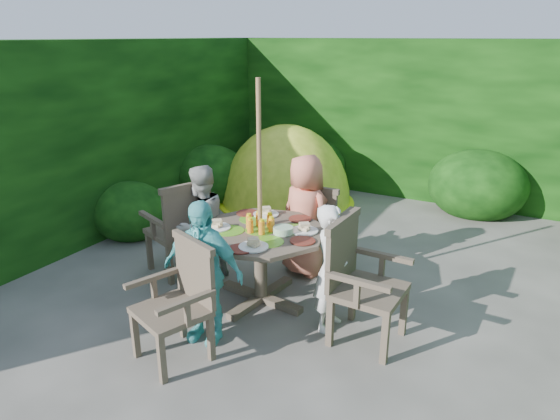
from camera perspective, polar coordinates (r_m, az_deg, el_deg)
The scene contains 13 objects.
ground at distance 5.25m, azimuth 9.26°, elevation -9.97°, with size 60.00×60.00×0.00m, color #4C4A43.
hedge_enclosure at distance 6.01m, azimuth 14.23°, elevation 6.29°, with size 9.00×9.00×2.50m.
patio_table at distance 4.87m, azimuth -2.20°, elevation -3.63°, with size 1.48×1.48×0.92m.
parasol_pole at distance 4.71m, azimuth -2.32°, elevation 1.45°, with size 0.04×0.04×2.20m, color olive.
garden_chair_right at distance 4.38m, azimuth 9.08°, elevation -7.87°, with size 0.59×0.66×1.06m.
garden_chair_left at distance 5.58m, azimuth -11.23°, elevation -1.90°, with size 0.74×0.79×1.05m.
garden_chair_back at distance 5.76m, azimuth 4.59°, elevation -1.48°, with size 0.57×0.51×0.95m.
garden_chair_front at distance 4.20m, azimuth -11.41°, elevation -10.01°, with size 0.72×0.68×0.97m.
child_right at distance 4.49m, azimuth 5.88°, elevation -6.61°, with size 0.43×0.28×1.18m, color white.
child_left at distance 5.37m, azimuth -8.99°, elevation -1.67°, with size 0.62×0.49×1.29m, color #999A95.
child_back at distance 5.47m, azimuth 2.91°, elevation -0.65°, with size 0.66×0.43×1.36m, color #E57A5E.
child_front at distance 4.33m, azimuth -8.83°, elevation -6.98°, with size 0.75×0.31×1.29m, color #53C1C1.
dome_tent at distance 8.05m, azimuth 0.64°, elevation 0.90°, with size 2.26×2.26×2.50m.
Camera 1 is at (1.43, -4.36, 2.55)m, focal length 32.00 mm.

